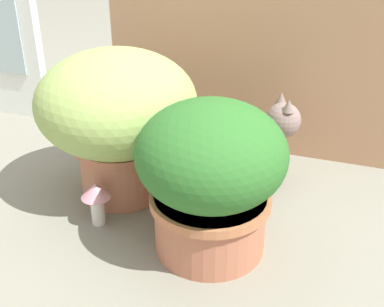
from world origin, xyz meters
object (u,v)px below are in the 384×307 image
Objects in this scene: leafy_planter at (211,174)px; cat at (252,153)px; grass_planter at (117,113)px; mushroom_ornament_pink at (96,196)px.

cat is at bearing 84.49° from leafy_planter.
cat is (0.37, 0.17, -0.15)m from grass_planter.
grass_planter is 0.39m from leafy_planter.
grass_planter is at bearing 93.13° from mushroom_ornament_pink.
grass_planter is at bearing -155.82° from cat.
grass_planter reaches higher than leafy_planter.
leafy_planter is 3.12× the size of mushroom_ornament_pink.
cat is 2.88× the size of mushroom_ornament_pink.
mushroom_ornament_pink is at bearing -136.65° from cat.
grass_planter is 1.14× the size of leafy_planter.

